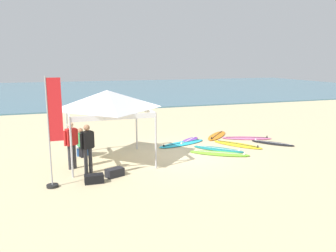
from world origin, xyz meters
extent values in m
plane|color=beige|center=(0.00, 0.00, 0.00)|extent=(80.00, 80.00, 0.00)
cube|color=teal|center=(0.00, 31.38, 0.05)|extent=(80.00, 36.00, 0.10)
cylinder|color=#B7B7BC|center=(-4.29, -1.40, 1.02)|extent=(0.07, 0.07, 2.05)
cylinder|color=#B7B7BC|center=(-1.39, -1.40, 1.02)|extent=(0.07, 0.07, 2.05)
cylinder|color=#B7B7BC|center=(-4.29, 1.51, 1.02)|extent=(0.07, 0.07, 2.05)
cylinder|color=#B7B7BC|center=(-1.39, 1.51, 1.02)|extent=(0.07, 0.07, 2.05)
cube|color=white|center=(-2.84, -1.40, 1.96)|extent=(2.90, 0.03, 0.18)
cube|color=white|center=(-2.84, 1.51, 1.96)|extent=(2.90, 0.03, 0.18)
cube|color=white|center=(-4.29, 0.06, 1.96)|extent=(0.03, 2.90, 0.18)
cube|color=white|center=(-1.39, 0.06, 1.96)|extent=(0.03, 2.90, 0.18)
pyramid|color=white|center=(-2.84, 0.06, 2.40)|extent=(3.02, 3.02, 0.70)
ellipsoid|color=#7AD12D|center=(1.65, -0.44, 0.04)|extent=(2.43, 1.98, 0.07)
cube|color=white|center=(1.65, -0.44, 0.07)|extent=(1.76, 1.25, 0.01)
cone|color=white|center=(2.49, -1.02, 0.13)|extent=(0.09, 0.09, 0.12)
ellipsoid|color=pink|center=(4.24, 1.65, 0.04)|extent=(2.50, 1.52, 0.07)
cube|color=black|center=(4.24, 1.65, 0.07)|extent=(1.93, 0.82, 0.01)
cone|color=black|center=(5.16, 1.27, 0.13)|extent=(0.09, 0.09, 0.12)
ellipsoid|color=yellow|center=(3.12, 0.63, 0.04)|extent=(1.86, 2.38, 0.07)
cube|color=black|center=(3.12, 0.63, 0.07)|extent=(1.15, 1.74, 0.01)
cone|color=black|center=(3.66, -0.20, 0.13)|extent=(0.09, 0.09, 0.12)
ellipsoid|color=purple|center=(1.26, 2.01, 0.04)|extent=(1.75, 1.70, 0.07)
cube|color=white|center=(1.26, 2.01, 0.07)|extent=(1.21, 1.16, 0.01)
cone|color=white|center=(0.69, 1.47, 0.13)|extent=(0.09, 0.09, 0.12)
ellipsoid|color=orange|center=(3.09, 2.62, 0.04)|extent=(2.05, 2.15, 0.07)
cube|color=black|center=(3.09, 2.62, 0.07)|extent=(1.38, 1.49, 0.01)
cone|color=black|center=(2.44, 1.92, 0.13)|extent=(0.09, 0.09, 0.12)
ellipsoid|color=black|center=(4.83, 0.34, 0.04)|extent=(1.66, 1.87, 0.07)
cube|color=white|center=(4.83, 0.34, 0.07)|extent=(1.09, 1.33, 0.01)
cone|color=white|center=(4.31, 0.97, 0.13)|extent=(0.09, 0.09, 0.12)
ellipsoid|color=#23B2CC|center=(0.78, 1.64, 0.04)|extent=(2.65, 1.50, 0.07)
cube|color=black|center=(0.78, 1.64, 0.07)|extent=(2.08, 0.76, 0.01)
cone|color=black|center=(-0.21, 1.29, 0.13)|extent=(0.09, 0.09, 0.12)
ellipsoid|color=#19847F|center=(1.93, 0.20, 0.04)|extent=(2.02, 2.08, 0.07)
cube|color=white|center=(1.93, 0.20, 0.07)|extent=(1.37, 1.44, 0.01)
cone|color=white|center=(2.57, -0.48, 0.13)|extent=(0.09, 0.09, 0.12)
cylinder|color=#2D2D33|center=(-4.32, -0.49, 0.44)|extent=(0.13, 0.13, 0.88)
cylinder|color=#2D2D33|center=(-4.16, -0.41, 0.44)|extent=(0.13, 0.13, 0.88)
cube|color=red|center=(-4.24, -0.45, 1.18)|extent=(0.42, 0.35, 0.60)
sphere|color=beige|center=(-4.24, -0.45, 1.60)|extent=(0.21, 0.21, 0.21)
cylinder|color=red|center=(-4.45, -0.55, 1.16)|extent=(0.09, 0.09, 0.54)
cylinder|color=red|center=(-4.03, -0.35, 1.16)|extent=(0.09, 0.09, 0.54)
cylinder|color=#2D2D33|center=(-3.83, -1.16, 0.44)|extent=(0.13, 0.13, 0.88)
cylinder|color=#2D2D33|center=(-3.67, -1.08, 0.44)|extent=(0.13, 0.13, 0.88)
cube|color=black|center=(-3.75, -1.12, 1.18)|extent=(0.42, 0.35, 0.60)
sphere|color=#9E7051|center=(-3.75, -1.12, 1.60)|extent=(0.21, 0.21, 0.21)
cylinder|color=black|center=(-3.95, -1.22, 1.16)|extent=(0.09, 0.09, 0.54)
cylinder|color=black|center=(-3.54, -1.02, 1.16)|extent=(0.09, 0.09, 0.54)
cylinder|color=black|center=(-3.84, 1.06, 0.23)|extent=(0.13, 0.13, 0.45)
cylinder|color=black|center=(-3.79, 0.88, 0.23)|extent=(0.13, 0.13, 0.45)
cube|color=#2D8C47|center=(-3.81, 0.97, 0.71)|extent=(0.31, 0.41, 0.52)
sphere|color=#9E7051|center=(-3.81, 0.97, 1.09)|extent=(0.21, 0.21, 0.21)
cylinder|color=#2D8C47|center=(-3.87, 1.19, 0.69)|extent=(0.09, 0.09, 0.47)
cylinder|color=#2D8C47|center=(-3.75, 0.75, 0.69)|extent=(0.09, 0.09, 0.47)
cylinder|color=#99999E|center=(-4.94, -2.10, 1.70)|extent=(0.04, 0.04, 3.40)
cube|color=red|center=(-4.72, -2.10, 2.40)|extent=(0.40, 0.02, 1.90)
cylinder|color=black|center=(-4.94, -2.10, 0.04)|extent=(0.36, 0.36, 0.08)
cube|color=black|center=(-3.68, -2.15, 0.14)|extent=(0.61, 0.34, 0.28)
cube|color=#232328|center=(-2.95, -1.76, 0.14)|extent=(0.68, 0.54, 0.28)
cube|color=#2D60B7|center=(-3.73, 1.26, 0.17)|extent=(0.48, 0.34, 0.34)
cube|color=white|center=(-3.73, 1.26, 0.37)|extent=(0.50, 0.36, 0.05)
camera|label=1|loc=(-4.77, -12.61, 3.86)|focal=36.22mm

